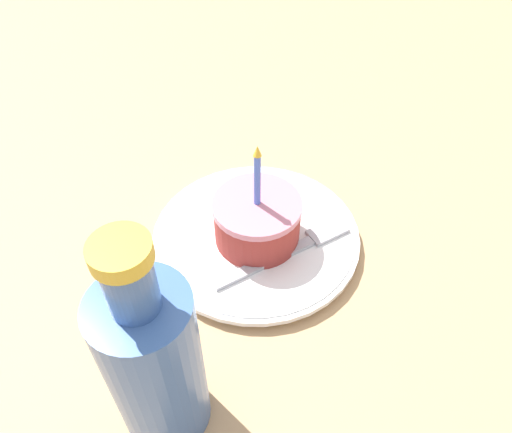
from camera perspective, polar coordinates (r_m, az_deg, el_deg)
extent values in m
cube|color=tan|center=(0.58, -0.71, -4.72)|extent=(2.40, 2.40, 0.04)
cylinder|color=white|center=(0.57, 0.00, -2.43)|extent=(0.22, 0.22, 0.02)
cylinder|color=white|center=(0.56, 0.00, -2.22)|extent=(0.23, 0.23, 0.01)
cylinder|color=#99332D|center=(0.54, 0.10, -0.39)|extent=(0.09, 0.09, 0.05)
cylinder|color=#D17A8C|center=(0.52, 0.10, 1.63)|extent=(0.09, 0.09, 0.01)
cylinder|color=#4C72E0|center=(0.50, 0.10, 4.52)|extent=(0.01, 0.01, 0.06)
cone|color=yellow|center=(0.47, 0.11, 7.85)|extent=(0.01, 0.01, 0.01)
cube|color=#B2B2B7|center=(0.53, 0.98, -5.30)|extent=(0.06, 0.11, 0.00)
cube|color=#B2B2B7|center=(0.56, 8.22, -1.86)|extent=(0.04, 0.05, 0.00)
cylinder|color=#3F66A5|center=(0.40, -11.41, -16.49)|extent=(0.07, 0.07, 0.17)
cylinder|color=#3F66A5|center=(0.31, -14.23, -7.43)|extent=(0.03, 0.03, 0.05)
cylinder|color=gold|center=(0.29, -15.26, -3.96)|extent=(0.04, 0.04, 0.01)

